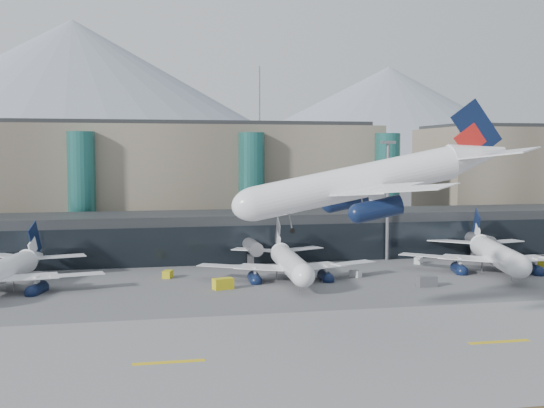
{
  "coord_description": "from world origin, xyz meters",
  "views": [
    {
      "loc": [
        -23.83,
        -89.34,
        23.13
      ],
      "look_at": [
        1.37,
        32.0,
        13.76
      ],
      "focal_mm": 45.0,
      "sensor_mm": 36.0,
      "label": 1
    }
  ],
  "objects_px": {
    "jet_parked_right": "(492,246)",
    "veh_e": "(543,264)",
    "lightmast_mid": "(388,193)",
    "veh_g": "(355,274)",
    "jet_parked_mid": "(288,255)",
    "veh_c": "(427,281)",
    "veh_h": "(223,284)",
    "hero_jet": "(383,170)",
    "veh_d": "(418,260)",
    "veh_b": "(168,274)",
    "jet_parked_left": "(6,263)"
  },
  "relations": [
    {
      "from": "jet_parked_right",
      "to": "veh_e",
      "type": "distance_m",
      "value": 11.26
    },
    {
      "from": "lightmast_mid",
      "to": "jet_parked_right",
      "type": "height_order",
      "value": "lightmast_mid"
    },
    {
      "from": "veh_g",
      "to": "jet_parked_mid",
      "type": "bearing_deg",
      "value": -132.48
    },
    {
      "from": "veh_c",
      "to": "veh_g",
      "type": "relative_size",
      "value": 1.53
    },
    {
      "from": "jet_parked_right",
      "to": "veh_h",
      "type": "relative_size",
      "value": 11.43
    },
    {
      "from": "jet_parked_right",
      "to": "hero_jet",
      "type": "bearing_deg",
      "value": 150.68
    },
    {
      "from": "veh_d",
      "to": "jet_parked_right",
      "type": "bearing_deg",
      "value": -91.44
    },
    {
      "from": "veh_d",
      "to": "veh_b",
      "type": "bearing_deg",
      "value": 135.37
    },
    {
      "from": "veh_c",
      "to": "lightmast_mid",
      "type": "bearing_deg",
      "value": 83.4
    },
    {
      "from": "veh_d",
      "to": "veh_e",
      "type": "bearing_deg",
      "value": -76.79
    },
    {
      "from": "lightmast_mid",
      "to": "veh_h",
      "type": "height_order",
      "value": "lightmast_mid"
    },
    {
      "from": "veh_b",
      "to": "veh_h",
      "type": "distance_m",
      "value": 15.14
    },
    {
      "from": "veh_c",
      "to": "veh_d",
      "type": "distance_m",
      "value": 24.56
    },
    {
      "from": "veh_h",
      "to": "hero_jet",
      "type": "bearing_deg",
      "value": -77.38
    },
    {
      "from": "veh_e",
      "to": "veh_h",
      "type": "height_order",
      "value": "veh_h"
    },
    {
      "from": "jet_parked_right",
      "to": "veh_c",
      "type": "relative_size",
      "value": 11.95
    },
    {
      "from": "jet_parked_left",
      "to": "jet_parked_right",
      "type": "distance_m",
      "value": 90.9
    },
    {
      "from": "hero_jet",
      "to": "veh_g",
      "type": "distance_m",
      "value": 42.98
    },
    {
      "from": "jet_parked_right",
      "to": "veh_h",
      "type": "distance_m",
      "value": 55.54
    },
    {
      "from": "veh_g",
      "to": "veh_h",
      "type": "bearing_deg",
      "value": -108.83
    },
    {
      "from": "jet_parked_left",
      "to": "jet_parked_mid",
      "type": "relative_size",
      "value": 1.03
    },
    {
      "from": "hero_jet",
      "to": "jet_parked_mid",
      "type": "xyz_separation_m",
      "value": [
        -3.46,
        39.01,
        -16.66
      ]
    },
    {
      "from": "jet_parked_mid",
      "to": "veh_g",
      "type": "xyz_separation_m",
      "value": [
        12.46,
        -2.22,
        -3.66
      ]
    },
    {
      "from": "jet_parked_left",
      "to": "veh_c",
      "type": "distance_m",
      "value": 72.28
    },
    {
      "from": "jet_parked_left",
      "to": "veh_b",
      "type": "bearing_deg",
      "value": -66.48
    },
    {
      "from": "jet_parked_mid",
      "to": "veh_d",
      "type": "height_order",
      "value": "jet_parked_mid"
    },
    {
      "from": "jet_parked_left",
      "to": "veh_e",
      "type": "relative_size",
      "value": 11.58
    },
    {
      "from": "hero_jet",
      "to": "jet_parked_mid",
      "type": "distance_m",
      "value": 42.56
    },
    {
      "from": "veh_d",
      "to": "veh_h",
      "type": "relative_size",
      "value": 0.7
    },
    {
      "from": "lightmast_mid",
      "to": "veh_c",
      "type": "relative_size",
      "value": 7.91
    },
    {
      "from": "jet_parked_mid",
      "to": "jet_parked_right",
      "type": "distance_m",
      "value": 41.6
    },
    {
      "from": "jet_parked_left",
      "to": "veh_g",
      "type": "height_order",
      "value": "jet_parked_left"
    },
    {
      "from": "jet_parked_left",
      "to": "veh_c",
      "type": "xyz_separation_m",
      "value": [
        71.01,
        -13.03,
        -3.48
      ]
    },
    {
      "from": "jet_parked_left",
      "to": "veh_e",
      "type": "xyz_separation_m",
      "value": [
        101.45,
        -0.64,
        -3.5
      ]
    },
    {
      "from": "jet_parked_right",
      "to": "jet_parked_left",
      "type": "bearing_deg",
      "value": 105.16
    },
    {
      "from": "veh_e",
      "to": "hero_jet",
      "type": "bearing_deg",
      "value": -121.97
    },
    {
      "from": "veh_e",
      "to": "veh_h",
      "type": "relative_size",
      "value": 0.92
    },
    {
      "from": "veh_d",
      "to": "hero_jet",
      "type": "bearing_deg",
      "value": -169.72
    },
    {
      "from": "veh_b",
      "to": "veh_d",
      "type": "bearing_deg",
      "value": -63.44
    },
    {
      "from": "veh_e",
      "to": "veh_g",
      "type": "height_order",
      "value": "veh_e"
    },
    {
      "from": "jet_parked_left",
      "to": "veh_h",
      "type": "distance_m",
      "value": 37.21
    },
    {
      "from": "veh_c",
      "to": "veh_g",
      "type": "xyz_separation_m",
      "value": [
        -9.25,
        11.03,
        -0.28
      ]
    },
    {
      "from": "veh_c",
      "to": "veh_h",
      "type": "bearing_deg",
      "value": 173.15
    },
    {
      "from": "hero_jet",
      "to": "jet_parked_right",
      "type": "bearing_deg",
      "value": 48.88
    },
    {
      "from": "hero_jet",
      "to": "lightmast_mid",
      "type": "bearing_deg",
      "value": 71.09
    },
    {
      "from": "veh_g",
      "to": "hero_jet",
      "type": "bearing_deg",
      "value": -46.12
    },
    {
      "from": "veh_e",
      "to": "veh_g",
      "type": "relative_size",
      "value": 1.47
    },
    {
      "from": "hero_jet",
      "to": "jet_parked_right",
      "type": "xyz_separation_m",
      "value": [
        38.14,
        39.1,
        -16.24
      ]
    },
    {
      "from": "jet_parked_mid",
      "to": "veh_e",
      "type": "height_order",
      "value": "jet_parked_mid"
    },
    {
      "from": "veh_g",
      "to": "veh_h",
      "type": "distance_m",
      "value": 26.36
    }
  ]
}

